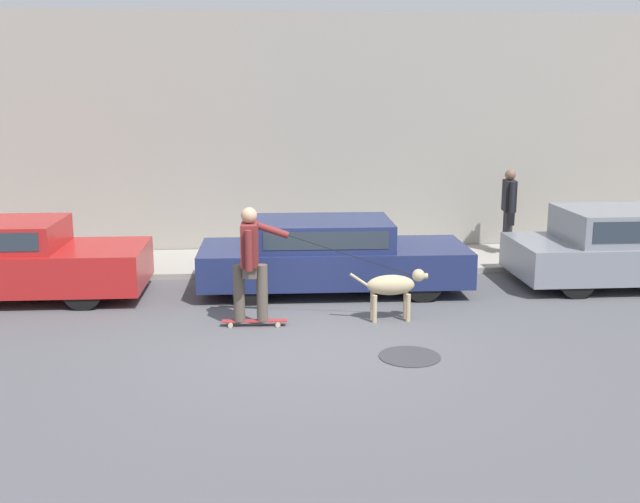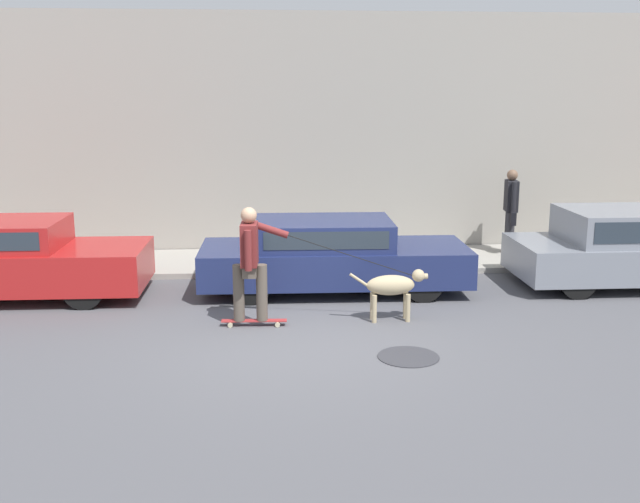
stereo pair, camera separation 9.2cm
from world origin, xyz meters
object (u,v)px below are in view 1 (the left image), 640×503
parked_car_2 (625,249)px  pedestrian_with_bag (509,207)px  dog (393,286)px  skateboarder (251,260)px  parked_car_0 (2,261)px  parked_car_1 (331,256)px

parked_car_2 → pedestrian_with_bag: pedestrian_with_bag is taller
dog → skateboarder: bearing=-178.7°
parked_car_0 → skateboarder: size_ratio=1.57×
parked_car_0 → pedestrian_with_bag: (9.12, 2.25, 0.41)m
skateboarder → parked_car_0: bearing=158.6°
parked_car_1 → skateboarder: bearing=-124.5°
parked_car_2 → pedestrian_with_bag: 2.64m
parked_car_0 → skateboarder: bearing=-23.4°
parked_car_0 → pedestrian_with_bag: pedestrian_with_bag is taller
dog → pedestrian_with_bag: (3.05, 3.97, 0.51)m
parked_car_1 → pedestrian_with_bag: size_ratio=2.67×
parked_car_0 → skateboarder: (4.01, -1.82, 0.35)m
parked_car_0 → dog: size_ratio=3.91×
parked_car_0 → dog: 6.30m
skateboarder → parked_car_2: bearing=18.7°
parked_car_2 → dog: (-4.37, -1.71, -0.12)m
parked_car_1 → pedestrian_with_bag: 4.43m
parked_car_1 → pedestrian_with_bag: (3.79, 2.25, 0.43)m
dog → skateboarder: (-2.05, -0.10, 0.46)m
parked_car_1 → dog: bearing=-65.3°
parked_car_0 → pedestrian_with_bag: 9.40m
parked_car_2 → dog: size_ratio=3.41×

